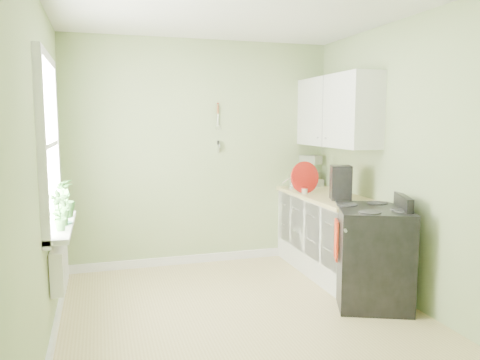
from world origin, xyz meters
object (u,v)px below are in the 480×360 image
object	(u,v)px
kettle	(293,180)
stand_mixer	(308,171)
stove	(372,255)
coffee_maker	(340,183)

from	to	relation	value
kettle	stand_mixer	bearing A→B (deg)	33.65
kettle	stove	bearing A→B (deg)	-83.00
stand_mixer	coffee_maker	distance (m)	1.09
stand_mixer	kettle	xyz separation A→B (m)	(-0.30, -0.20, -0.08)
kettle	coffee_maker	xyz separation A→B (m)	(0.16, -0.89, 0.07)
stove	coffee_maker	world-z (taller)	coffee_maker
stove	coffee_maker	size ratio (longest dim) A/B	2.89
stove	stand_mixer	size ratio (longest dim) A/B	2.40
stove	coffee_maker	distance (m)	0.87
coffee_maker	stand_mixer	bearing A→B (deg)	82.89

